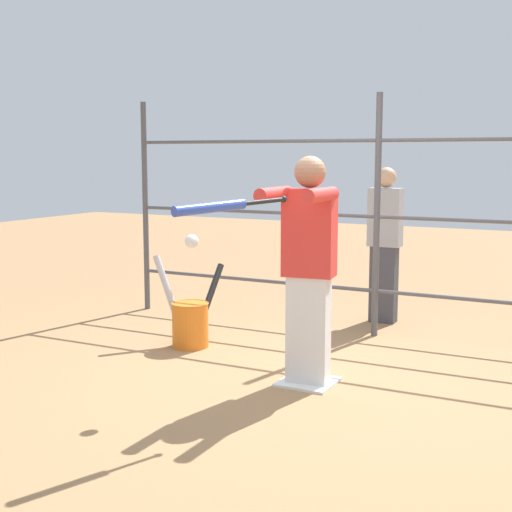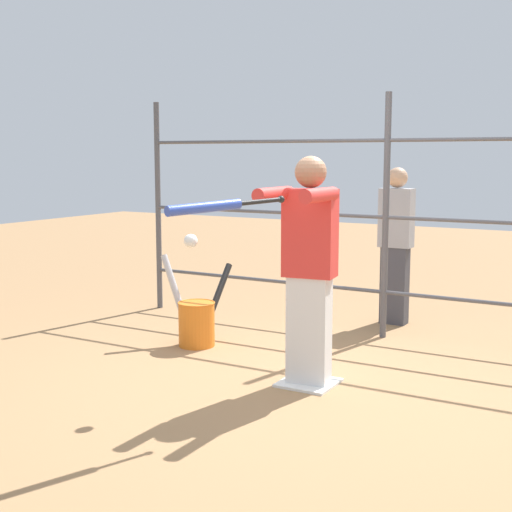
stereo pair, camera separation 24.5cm
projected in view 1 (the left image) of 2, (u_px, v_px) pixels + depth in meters
ground_plane at (308, 383)px, 5.33m from camera, size 24.00×24.00×0.00m
home_plate at (308, 382)px, 5.33m from camera, size 0.40×0.40×0.02m
fence_backstop at (377, 217)px, 6.58m from camera, size 5.29×0.06×2.26m
batter at (308, 263)px, 5.19m from camera, size 0.43×0.60×1.69m
baseball_bat_swinging at (220, 206)px, 4.38m from camera, size 0.37×0.87×0.09m
softball_in_flight at (192, 241)px, 4.92m from camera, size 0.10×0.10×0.10m
bat_bucket at (190, 321)px, 6.35m from camera, size 0.57×0.74×0.80m
bystander_behind_fence at (385, 242)px, 7.18m from camera, size 0.33×0.20×1.57m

